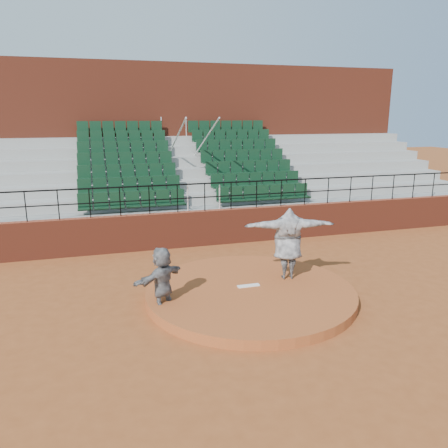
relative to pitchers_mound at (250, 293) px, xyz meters
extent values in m
plane|color=brown|center=(0.00, 0.00, -0.12)|extent=(90.00, 90.00, 0.00)
cylinder|color=#A04D23|center=(0.00, 0.00, 0.00)|extent=(5.50, 5.50, 0.25)
cube|color=white|center=(0.00, 0.15, 0.14)|extent=(0.60, 0.15, 0.03)
cube|color=maroon|center=(0.00, 5.00, 0.53)|extent=(24.00, 0.30, 1.30)
cylinder|color=black|center=(0.00, 5.00, 2.17)|extent=(24.00, 0.05, 0.05)
cylinder|color=black|center=(0.00, 5.00, 1.68)|extent=(24.00, 0.04, 0.04)
cylinder|color=black|center=(-6.00, 5.00, 1.67)|extent=(0.04, 0.04, 1.00)
cylinder|color=black|center=(-5.00, 5.00, 1.67)|extent=(0.04, 0.04, 1.00)
cylinder|color=black|center=(-4.00, 5.00, 1.67)|extent=(0.04, 0.04, 1.00)
cylinder|color=black|center=(-3.00, 5.00, 1.67)|extent=(0.04, 0.04, 1.00)
cylinder|color=black|center=(-2.00, 5.00, 1.67)|extent=(0.04, 0.04, 1.00)
cylinder|color=black|center=(-1.00, 5.00, 1.67)|extent=(0.04, 0.04, 1.00)
cylinder|color=black|center=(0.00, 5.00, 1.67)|extent=(0.04, 0.04, 1.00)
cylinder|color=black|center=(1.00, 5.00, 1.67)|extent=(0.04, 0.04, 1.00)
cylinder|color=black|center=(2.00, 5.00, 1.67)|extent=(0.04, 0.04, 1.00)
cylinder|color=black|center=(3.00, 5.00, 1.67)|extent=(0.04, 0.04, 1.00)
cylinder|color=black|center=(4.00, 5.00, 1.67)|extent=(0.04, 0.04, 1.00)
cylinder|color=black|center=(5.00, 5.00, 1.67)|extent=(0.04, 0.04, 1.00)
cylinder|color=black|center=(6.00, 5.00, 1.67)|extent=(0.04, 0.04, 1.00)
cylinder|color=black|center=(7.00, 5.00, 1.67)|extent=(0.04, 0.04, 1.00)
cylinder|color=black|center=(8.00, 5.00, 1.67)|extent=(0.04, 0.04, 1.00)
cylinder|color=black|center=(9.00, 5.00, 1.67)|extent=(0.04, 0.04, 1.00)
cylinder|color=black|center=(10.00, 5.00, 1.67)|extent=(0.04, 0.04, 1.00)
cube|color=gray|center=(0.00, 5.58, 0.53)|extent=(24.00, 0.85, 1.30)
cube|color=black|center=(-2.53, 5.59, 1.54)|extent=(3.85, 0.48, 0.72)
cube|color=black|center=(2.53, 5.59, 1.54)|extent=(3.85, 0.48, 0.72)
cube|color=gray|center=(0.00, 6.43, 0.73)|extent=(24.00, 0.85, 1.70)
cube|color=black|center=(-2.53, 6.44, 1.94)|extent=(3.85, 0.48, 0.72)
cube|color=black|center=(2.53, 6.44, 1.94)|extent=(3.85, 0.48, 0.72)
cube|color=gray|center=(0.00, 7.28, 0.93)|extent=(24.00, 0.85, 2.10)
cube|color=black|center=(-2.53, 7.29, 2.33)|extent=(3.85, 0.48, 0.72)
cube|color=black|center=(2.53, 7.29, 2.33)|extent=(3.85, 0.48, 0.72)
cube|color=gray|center=(0.00, 8.12, 1.12)|extent=(24.00, 0.85, 2.50)
cube|color=black|center=(-2.53, 8.13, 2.73)|extent=(3.85, 0.48, 0.72)
cube|color=black|center=(2.53, 8.13, 2.73)|extent=(3.85, 0.48, 0.72)
cube|color=gray|center=(0.00, 8.97, 1.33)|extent=(24.00, 0.85, 2.90)
cube|color=black|center=(-2.53, 8.98, 3.14)|extent=(3.85, 0.48, 0.72)
cube|color=black|center=(2.53, 8.98, 3.14)|extent=(3.85, 0.48, 0.72)
cube|color=gray|center=(0.00, 9.82, 1.52)|extent=(24.00, 0.85, 3.30)
cube|color=black|center=(-2.53, 9.83, 3.53)|extent=(3.85, 0.48, 0.72)
cube|color=black|center=(2.53, 9.83, 3.53)|extent=(3.85, 0.48, 0.72)
cube|color=gray|center=(0.00, 10.68, 1.73)|extent=(24.00, 0.85, 3.70)
cube|color=black|center=(-2.53, 10.69, 3.94)|extent=(3.85, 0.48, 0.72)
cube|color=black|center=(2.53, 10.69, 3.94)|extent=(3.85, 0.48, 0.72)
cylinder|color=silver|center=(-0.60, 8.12, 3.28)|extent=(0.06, 5.97, 2.46)
cylinder|color=silver|center=(0.60, 8.12, 3.28)|extent=(0.06, 5.97, 2.46)
cube|color=maroon|center=(0.00, 12.60, 3.43)|extent=(24.00, 3.00, 7.10)
imported|color=black|center=(1.25, 0.45, 1.13)|extent=(2.55, 1.13, 2.01)
imported|color=black|center=(-2.35, -0.19, 0.70)|extent=(1.52, 1.30, 1.65)
camera|label=1|loc=(-3.68, -10.14, 4.59)|focal=35.00mm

